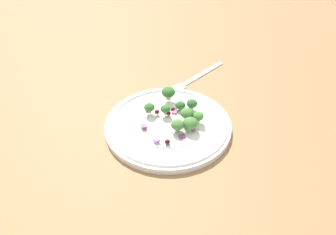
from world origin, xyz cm
name	(u,v)px	position (x,y,z in cm)	size (l,w,h in cm)	color
ground_plane	(157,124)	(0.00, 0.00, -1.00)	(180.00, 180.00, 2.00)	olive
plate	(168,125)	(-2.15, -2.59, 0.86)	(25.48, 25.48, 1.70)	white
dressing_pool	(168,123)	(-2.15, -2.59, 1.30)	(14.78, 14.78, 0.20)	white
broccoli_floret_0	(187,113)	(-1.37, -6.25, 3.51)	(2.59, 2.59, 2.62)	#ADD18E
broccoli_floret_1	(149,108)	(-0.09, 1.55, 3.17)	(2.15, 2.15, 2.18)	#ADD18E
broccoli_floret_2	(190,124)	(-3.80, -7.18, 3.03)	(2.90, 2.90, 2.94)	#9EC684
broccoli_floret_3	(180,105)	(2.40, -4.58, 2.53)	(2.07, 2.07, 2.09)	#8EB77A
broccoli_floret_4	(166,108)	(0.28, -1.76, 3.11)	(2.02, 2.02, 2.04)	#ADD18E
broccoli_floret_5	(178,125)	(-4.60, -4.78, 3.04)	(2.58, 2.58, 2.61)	#8EB77A
broccoli_floret_6	(168,92)	(5.09, -1.67, 3.70)	(2.90, 2.90, 2.94)	#ADD18E
broccoli_floret_7	(192,104)	(2.62, -6.95, 3.05)	(2.24, 2.24, 2.27)	#9EC684
broccoli_floret_8	(198,116)	(-1.48, -8.50, 3.09)	(2.27, 2.27, 2.29)	#ADD18E
cranberry_0	(173,109)	(1.89, -3.10, 1.77)	(0.84, 0.84, 0.84)	maroon
cranberry_1	(158,111)	(0.23, -0.22, 2.20)	(0.97, 0.97, 0.97)	maroon
cranberry_2	(147,106)	(1.52, 2.46, 2.19)	(0.98, 0.98, 0.98)	maroon
cranberry_3	(168,114)	(-0.29, -2.40, 2.08)	(0.97, 0.97, 0.97)	maroon
cranberry_4	(167,142)	(-8.42, -3.34, 1.98)	(0.99, 0.99, 0.99)	#4C0A14
cranberry_5	(190,107)	(3.28, -6.61, 1.68)	(0.76, 0.76, 0.76)	#4C0A14
cranberry_6	(148,113)	(-0.38, 1.81, 2.08)	(0.71, 0.71, 0.71)	maroon
onion_bit_0	(144,127)	(-4.66, 1.85, 1.94)	(1.03, 1.10, 0.59)	#843D75
onion_bit_1	(175,112)	(1.24, -3.53, 1.53)	(1.14, 1.01, 0.48)	#A35B93
onion_bit_2	(182,136)	(-6.15, -5.84, 1.63)	(1.21, 0.90, 0.44)	#843D75
onion_bit_3	(156,140)	(-8.15, -1.22, 1.92)	(0.97, 1.09, 0.44)	#A35B93
onion_bit_4	(192,128)	(-3.75, -7.62, 1.92)	(0.83, 1.22, 0.59)	#843D75
fork	(195,78)	(17.29, -6.68, 0.25)	(16.03, 12.50, 0.50)	silver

